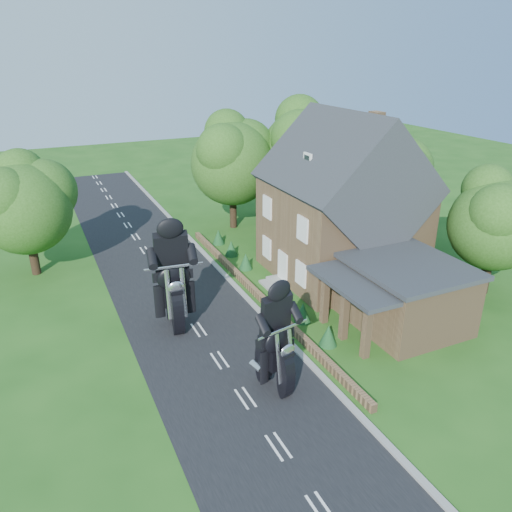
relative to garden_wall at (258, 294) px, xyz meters
name	(u,v)px	position (x,y,z in m)	size (l,w,h in m)	color
ground	(220,360)	(-4.30, -5.00, -0.20)	(120.00, 120.00, 0.00)	#204E16
road	(219,360)	(-4.30, -5.00, -0.19)	(7.00, 80.00, 0.02)	black
kerb	(288,341)	(-0.65, -5.00, -0.14)	(0.30, 80.00, 0.12)	gray
garden_wall	(258,294)	(0.00, 0.00, 0.00)	(0.30, 22.00, 0.40)	olive
house	(342,208)	(6.19, 1.00, 4.14)	(9.54, 8.64, 10.24)	olive
annex	(403,293)	(5.57, -5.80, 1.57)	(7.05, 5.94, 3.44)	olive
tree_annex_side	(500,216)	(12.83, -4.90, 4.49)	(5.64, 5.20, 7.48)	black
tree_house_right	(396,175)	(12.35, 3.62, 4.99)	(6.51, 6.00, 8.40)	black
tree_behind_house	(311,145)	(9.88, 11.14, 6.03)	(7.81, 7.20, 10.08)	black
tree_behind_left	(237,156)	(3.86, 12.13, 5.53)	(6.94, 6.40, 9.16)	black
tree_far_road	(30,200)	(-11.16, 9.11, 4.64)	(6.08, 5.60, 7.84)	black
shrub_a	(328,335)	(1.00, -6.00, 0.35)	(0.90, 0.90, 1.10)	#133C1B
shrub_b	(303,312)	(1.00, -3.50, 0.35)	(0.90, 0.90, 1.10)	#133C1B
shrub_c	(281,293)	(1.00, -1.00, 0.35)	(0.90, 0.90, 1.10)	#133C1B
shrub_d	(246,261)	(1.00, 4.00, 0.35)	(0.90, 0.90, 1.10)	#133C1B
shrub_e	(231,248)	(1.00, 6.50, 0.35)	(0.90, 0.90, 1.10)	#133C1B
shrub_f	(218,237)	(1.00, 9.00, 0.35)	(0.90, 0.90, 1.10)	#133C1B
motorcycle_lead	(275,373)	(-2.90, -7.92, 0.58)	(0.42, 1.67, 1.55)	black
motorcycle_follow	(175,311)	(-5.25, -1.18, 0.70)	(0.49, 1.94, 1.80)	black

